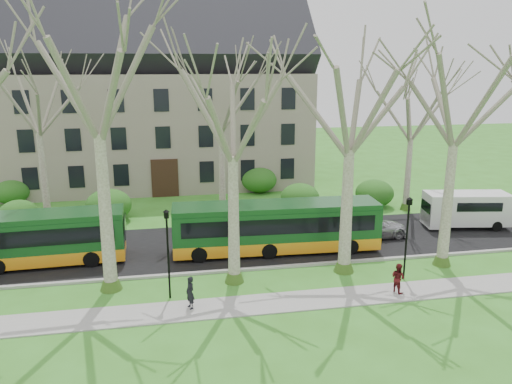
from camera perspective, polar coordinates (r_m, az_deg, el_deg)
ground at (r=26.30m, az=3.55°, el=-9.94°), size 120.00×120.00×0.00m
sidewalk at (r=24.11m, az=5.03°, el=-12.28°), size 70.00×2.00×0.06m
road at (r=31.25m, az=1.10°, el=-5.80°), size 80.00×8.00×0.06m
curb at (r=27.60m, az=2.79°, el=-8.55°), size 80.00×0.25×0.14m
building at (r=47.28m, az=-10.80°, el=10.85°), size 26.50×12.20×16.00m
tree_row_verge at (r=24.55m, az=3.64°, el=5.40°), size 49.00×7.00×14.00m
tree_row_far at (r=34.85m, az=-2.86°, el=6.45°), size 33.00×7.00×12.00m
lamp_row at (r=24.43m, az=4.22°, el=-5.39°), size 36.22×0.22×4.30m
hedges at (r=38.50m, az=-8.29°, el=-0.51°), size 30.60×8.60×2.00m
bus_lead at (r=30.34m, az=-26.11°, el=-4.94°), size 11.96×2.93×2.97m
bus_follow at (r=29.38m, az=2.33°, el=-3.97°), size 12.14×3.04×3.01m
sedan at (r=32.70m, az=13.00°, el=-3.91°), size 4.86×2.18×1.38m
van_a at (r=36.53m, az=22.87°, el=-1.93°), size 5.72×2.86×2.39m
pedestrian_a at (r=23.18m, az=-7.54°, el=-11.34°), size 0.55×0.65×1.51m
pedestrian_b at (r=25.45m, az=15.92°, el=-9.41°), size 0.79×0.88×1.47m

